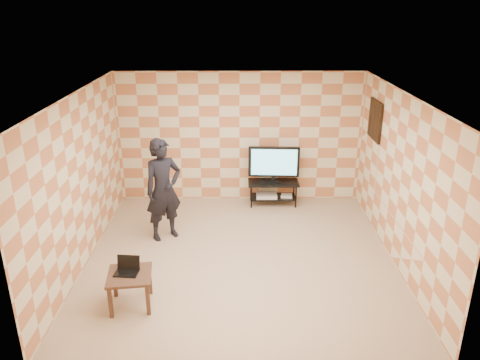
# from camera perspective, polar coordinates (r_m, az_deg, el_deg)

# --- Properties ---
(floor) EXTENTS (5.00, 5.00, 0.00)m
(floor) POSITION_cam_1_polar(r_m,az_deg,el_deg) (7.86, 0.02, -9.44)
(floor) COLOR tan
(floor) RESTS_ON ground
(wall_back) EXTENTS (5.00, 0.02, 2.70)m
(wall_back) POSITION_cam_1_polar(r_m,az_deg,el_deg) (9.64, -0.06, 5.18)
(wall_back) COLOR beige
(wall_back) RESTS_ON ground
(wall_front) EXTENTS (5.00, 0.02, 2.70)m
(wall_front) POSITION_cam_1_polar(r_m,az_deg,el_deg) (5.02, 0.20, -10.66)
(wall_front) COLOR beige
(wall_front) RESTS_ON ground
(wall_left) EXTENTS (0.02, 5.00, 2.70)m
(wall_left) POSITION_cam_1_polar(r_m,az_deg,el_deg) (7.67, -18.99, -0.25)
(wall_left) COLOR beige
(wall_left) RESTS_ON ground
(wall_right) EXTENTS (0.02, 5.00, 2.70)m
(wall_right) POSITION_cam_1_polar(r_m,az_deg,el_deg) (7.70, 18.97, -0.18)
(wall_right) COLOR beige
(wall_right) RESTS_ON ground
(ceiling) EXTENTS (5.00, 5.00, 0.02)m
(ceiling) POSITION_cam_1_polar(r_m,az_deg,el_deg) (6.89, 0.03, 10.28)
(ceiling) COLOR white
(ceiling) RESTS_ON wall_back
(wall_art) EXTENTS (0.04, 0.72, 0.72)m
(wall_art) POSITION_cam_1_polar(r_m,az_deg,el_deg) (8.93, 16.15, 7.03)
(wall_art) COLOR black
(wall_art) RESTS_ON wall_right
(tv_stand) EXTENTS (1.04, 0.47, 0.50)m
(tv_stand) POSITION_cam_1_polar(r_m,az_deg,el_deg) (9.69, 4.06, -0.95)
(tv_stand) COLOR black
(tv_stand) RESTS_ON floor
(tv) EXTENTS (1.03, 0.21, 0.75)m
(tv) POSITION_cam_1_polar(r_m,az_deg,el_deg) (9.49, 4.15, 2.12)
(tv) COLOR black
(tv) RESTS_ON tv_stand
(dvd_player) EXTENTS (0.42, 0.30, 0.07)m
(dvd_player) POSITION_cam_1_polar(r_m,az_deg,el_deg) (9.71, 3.25, -1.89)
(dvd_player) COLOR silver
(dvd_player) RESTS_ON tv_stand
(game_console) EXTENTS (0.25, 0.19, 0.05)m
(game_console) POSITION_cam_1_polar(r_m,az_deg,el_deg) (9.75, 5.68, -1.92)
(game_console) COLOR silver
(game_console) RESTS_ON tv_stand
(side_table) EXTENTS (0.66, 0.66, 0.50)m
(side_table) POSITION_cam_1_polar(r_m,az_deg,el_deg) (6.72, -13.29, -11.74)
(side_table) COLOR #372118
(side_table) RESTS_ON floor
(laptop) EXTENTS (0.34, 0.28, 0.21)m
(laptop) POSITION_cam_1_polar(r_m,az_deg,el_deg) (6.71, -13.57, -10.45)
(laptop) COLOR black
(laptop) RESTS_ON side_table
(person) EXTENTS (0.80, 0.73, 1.83)m
(person) POSITION_cam_1_polar(r_m,az_deg,el_deg) (8.23, -9.33, -1.17)
(person) COLOR black
(person) RESTS_ON floor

